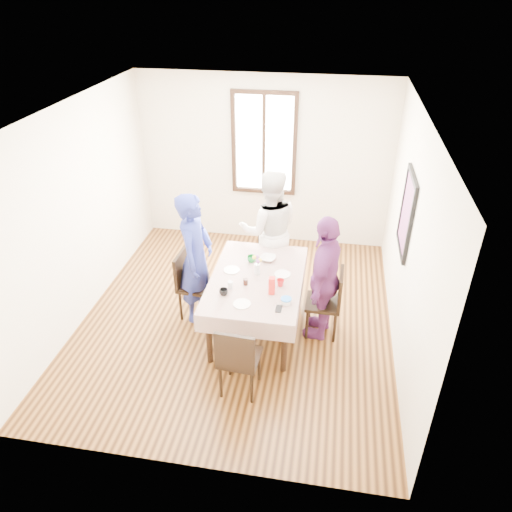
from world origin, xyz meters
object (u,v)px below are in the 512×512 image
(dining_table, at_px, (257,303))
(chair_right, at_px, (323,302))
(person_far, at_px, (269,230))
(person_right, at_px, (323,278))
(chair_far, at_px, (269,255))
(chair_near, at_px, (240,357))
(chair_left, at_px, (196,285))
(person_left, at_px, (196,258))

(dining_table, distance_m, chair_right, 0.83)
(person_far, height_order, person_right, person_far)
(chair_far, distance_m, person_right, 1.35)
(chair_far, distance_m, person_far, 0.42)
(chair_near, xyz_separation_m, person_right, (0.80, 1.12, 0.36))
(dining_table, relative_size, chair_left, 1.71)
(chair_far, bearing_deg, dining_table, 95.52)
(chair_right, distance_m, chair_near, 1.39)
(person_right, bearing_deg, chair_left, -81.73)
(person_right, bearing_deg, chair_right, 101.69)
(dining_table, bearing_deg, chair_right, 3.37)
(person_left, xyz_separation_m, person_far, (0.80, 0.90, 0.00))
(person_left, bearing_deg, chair_far, -37.78)
(chair_right, height_order, person_far, person_far)
(chair_left, xyz_separation_m, person_right, (1.62, -0.10, 0.36))
(chair_far, bearing_deg, chair_near, 95.52)
(dining_table, height_order, person_left, person_left)
(chair_near, bearing_deg, dining_table, 93.58)
(dining_table, height_order, chair_far, chair_far)
(chair_right, height_order, chair_near, same)
(dining_table, height_order, chair_right, chair_right)
(person_far, bearing_deg, chair_left, 35.01)
(chair_far, relative_size, person_right, 0.56)
(dining_table, height_order, chair_near, chair_near)
(person_left, xyz_separation_m, person_right, (1.60, -0.10, -0.06))
(chair_near, distance_m, person_left, 1.51)
(dining_table, xyz_separation_m, person_far, (0.00, 1.05, 0.50))
(person_right, bearing_deg, chair_far, -130.13)
(chair_near, distance_m, person_right, 1.42)
(chair_left, bearing_deg, chair_far, 141.79)
(dining_table, distance_m, chair_far, 1.07)
(chair_left, distance_m, person_right, 1.67)
(person_far, bearing_deg, person_left, 35.78)
(chair_left, relative_size, chair_near, 1.00)
(chair_left, xyz_separation_m, chair_near, (0.82, -1.21, 0.00))
(dining_table, xyz_separation_m, chair_near, (0.00, -1.07, 0.08))
(chair_right, xyz_separation_m, person_far, (-0.82, 1.00, 0.42))
(chair_far, bearing_deg, person_right, 133.71)
(chair_right, bearing_deg, chair_near, 144.71)
(chair_far, height_order, person_far, person_far)
(dining_table, bearing_deg, person_far, 90.00)
(chair_left, height_order, person_right, person_right)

